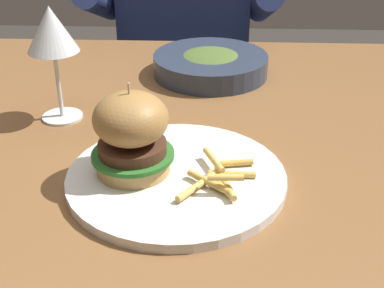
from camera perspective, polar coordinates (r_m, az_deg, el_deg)
name	(u,v)px	position (r m, az deg, el deg)	size (l,w,h in m)	color
dining_table	(162,163)	(0.93, -3.20, -2.09)	(1.49, 0.86, 0.74)	brown
main_plate	(176,178)	(0.73, -1.67, -3.65)	(0.30, 0.30, 0.01)	white
burger_sandwich	(132,133)	(0.71, -6.47, 1.12)	(0.11, 0.11, 0.13)	tan
fries_pile	(219,177)	(0.70, 2.91, -3.58)	(0.10, 0.12, 0.03)	#E0B251
wine_glass	(52,33)	(0.88, -14.74, 11.40)	(0.08, 0.08, 0.19)	silver
soup_bowl	(210,64)	(1.08, 1.98, 8.54)	(0.23, 0.23, 0.05)	#2D384C
diner_person	(183,69)	(1.61, -0.92, 8.01)	(0.51, 0.36, 1.18)	#282833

